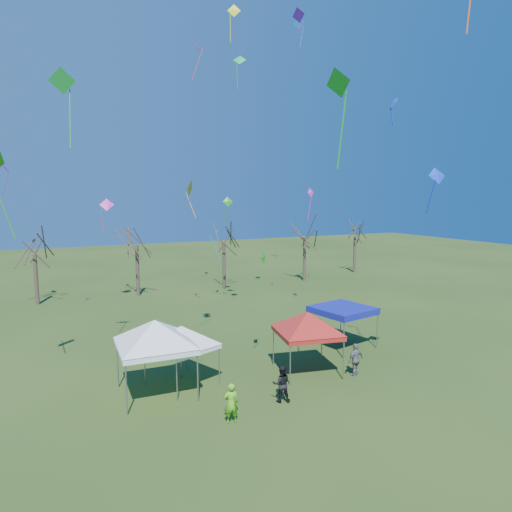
{
  "coord_description": "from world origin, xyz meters",
  "views": [
    {
      "loc": [
        -10.7,
        -17.42,
        9.14
      ],
      "look_at": [
        -0.72,
        3.0,
        6.13
      ],
      "focal_mm": 32.0,
      "sensor_mm": 36.0,
      "label": 1
    }
  ],
  "objects_px": {
    "person_grey": "(356,360)",
    "tent_blue": "(343,310)",
    "tree_3": "(224,227)",
    "person_green": "(231,403)",
    "person_dark": "(281,384)",
    "tree_5": "(355,225)",
    "tent_red": "(308,316)",
    "tree_4": "(305,225)",
    "tent_white_mid": "(181,330)",
    "tent_white_west": "(155,325)",
    "tree_1": "(33,236)",
    "tree_2": "(136,228)"
  },
  "relations": [
    {
      "from": "tree_3",
      "to": "tree_4",
      "type": "height_order",
      "value": "tree_3"
    },
    {
      "from": "tree_5",
      "to": "tent_red",
      "type": "distance_m",
      "value": 32.82
    },
    {
      "from": "tree_4",
      "to": "tent_red",
      "type": "distance_m",
      "value": 26.17
    },
    {
      "from": "tree_5",
      "to": "tent_blue",
      "type": "distance_m",
      "value": 28.3
    },
    {
      "from": "tent_red",
      "to": "tree_5",
      "type": "bearing_deg",
      "value": 47.65
    },
    {
      "from": "tree_5",
      "to": "tent_red",
      "type": "height_order",
      "value": "tree_5"
    },
    {
      "from": "tree_2",
      "to": "person_dark",
      "type": "xyz_separation_m",
      "value": [
        1.19,
        -24.9,
        -5.45
      ]
    },
    {
      "from": "tree_5",
      "to": "person_dark",
      "type": "distance_m",
      "value": 36.75
    },
    {
      "from": "person_grey",
      "to": "tree_3",
      "type": "bearing_deg",
      "value": -105.06
    },
    {
      "from": "tent_white_west",
      "to": "tree_2",
      "type": "bearing_deg",
      "value": 80.47
    },
    {
      "from": "tent_white_west",
      "to": "person_green",
      "type": "bearing_deg",
      "value": -62.3
    },
    {
      "from": "tree_5",
      "to": "person_grey",
      "type": "xyz_separation_m",
      "value": [
        -20.06,
        -25.67,
        -4.88
      ]
    },
    {
      "from": "tree_3",
      "to": "tree_5",
      "type": "relative_size",
      "value": 1.06
    },
    {
      "from": "tree_3",
      "to": "person_grey",
      "type": "bearing_deg",
      "value": -95.73
    },
    {
      "from": "tent_blue",
      "to": "person_dark",
      "type": "bearing_deg",
      "value": -144.74
    },
    {
      "from": "tent_white_west",
      "to": "tent_blue",
      "type": "height_order",
      "value": "tent_white_west"
    },
    {
      "from": "tree_2",
      "to": "tent_blue",
      "type": "distance_m",
      "value": 21.93
    },
    {
      "from": "person_green",
      "to": "person_dark",
      "type": "distance_m",
      "value": 2.87
    },
    {
      "from": "tree_4",
      "to": "tent_white_mid",
      "type": "bearing_deg",
      "value": -133.85
    },
    {
      "from": "tree_2",
      "to": "tent_red",
      "type": "bearing_deg",
      "value": -79.77
    },
    {
      "from": "tree_3",
      "to": "tent_white_mid",
      "type": "distance_m",
      "value": 23.62
    },
    {
      "from": "tree_5",
      "to": "person_green",
      "type": "bearing_deg",
      "value": -135.32
    },
    {
      "from": "tree_3",
      "to": "person_dark",
      "type": "height_order",
      "value": "tree_3"
    },
    {
      "from": "tree_3",
      "to": "tent_red",
      "type": "relative_size",
      "value": 1.9
    },
    {
      "from": "tent_white_west",
      "to": "person_grey",
      "type": "height_order",
      "value": "tent_white_west"
    },
    {
      "from": "tree_3",
      "to": "tent_white_mid",
      "type": "height_order",
      "value": "tree_3"
    },
    {
      "from": "tent_white_west",
      "to": "tree_5",
      "type": "bearing_deg",
      "value": 38.22
    },
    {
      "from": "tree_5",
      "to": "tent_white_mid",
      "type": "xyz_separation_m",
      "value": [
        -28.33,
        -22.85,
        -2.99
      ]
    },
    {
      "from": "tent_red",
      "to": "person_dark",
      "type": "relative_size",
      "value": 2.49
    },
    {
      "from": "tree_3",
      "to": "tent_blue",
      "type": "xyz_separation_m",
      "value": [
        -0.22,
        -19.62,
        -3.81
      ]
    },
    {
      "from": "tent_white_mid",
      "to": "tent_red",
      "type": "xyz_separation_m",
      "value": [
        6.3,
        -1.33,
        0.28
      ]
    },
    {
      "from": "tree_1",
      "to": "tent_blue",
      "type": "distance_m",
      "value": 26.38
    },
    {
      "from": "tree_1",
      "to": "tent_white_west",
      "type": "relative_size",
      "value": 1.62
    },
    {
      "from": "tent_white_mid",
      "to": "tent_blue",
      "type": "distance_m",
      "value": 10.5
    },
    {
      "from": "tree_1",
      "to": "tree_4",
      "type": "distance_m",
      "value": 26.13
    },
    {
      "from": "tent_red",
      "to": "person_grey",
      "type": "bearing_deg",
      "value": -37.24
    },
    {
      "from": "tree_2",
      "to": "person_dark",
      "type": "relative_size",
      "value": 4.9
    },
    {
      "from": "tent_white_west",
      "to": "tent_white_mid",
      "type": "height_order",
      "value": "tent_white_west"
    },
    {
      "from": "tree_2",
      "to": "tree_3",
      "type": "xyz_separation_m",
      "value": [
        8.4,
        -0.33,
        -0.21
      ]
    },
    {
      "from": "tent_white_mid",
      "to": "person_green",
      "type": "xyz_separation_m",
      "value": [
        0.66,
        -4.51,
        -1.91
      ]
    },
    {
      "from": "person_grey",
      "to": "tent_blue",
      "type": "bearing_deg",
      "value": -127.46
    },
    {
      "from": "tree_1",
      "to": "person_green",
      "type": "height_order",
      "value": "tree_1"
    },
    {
      "from": "person_green",
      "to": "person_grey",
      "type": "xyz_separation_m",
      "value": [
        7.6,
        1.69,
        0.02
      ]
    },
    {
      "from": "tree_3",
      "to": "person_dark",
      "type": "relative_size",
      "value": 4.73
    },
    {
      "from": "tent_white_west",
      "to": "tree_4",
      "type": "bearing_deg",
      "value": 44.98
    },
    {
      "from": "tree_5",
      "to": "person_dark",
      "type": "bearing_deg",
      "value": -133.13
    },
    {
      "from": "tent_white_west",
      "to": "person_green",
      "type": "xyz_separation_m",
      "value": [
        2.07,
        -3.94,
        -2.48
      ]
    },
    {
      "from": "tree_1",
      "to": "tent_red",
      "type": "distance_m",
      "value": 26.09
    },
    {
      "from": "tree_5",
      "to": "person_grey",
      "type": "distance_m",
      "value": 32.94
    },
    {
      "from": "tent_white_mid",
      "to": "tree_1",
      "type": "bearing_deg",
      "value": 106.04
    }
  ]
}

